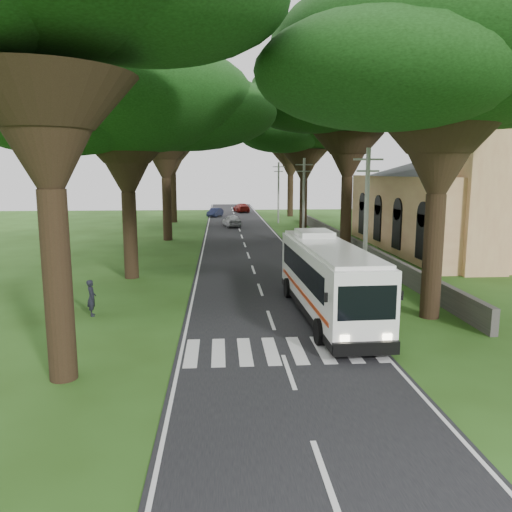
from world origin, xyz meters
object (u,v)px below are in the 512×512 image
at_px(coach_bus, 327,277).
at_px(pole_mid, 304,200).
at_px(distant_car_c, 241,208).
at_px(distant_car_a, 232,221).
at_px(pedestrian, 92,298).
at_px(pole_far, 278,191).
at_px(distant_car_b, 215,212).
at_px(pole_near, 366,221).
at_px(church, 455,194).

bearing_deg(coach_bus, pole_mid, 81.52).
bearing_deg(distant_car_c, distant_car_a, 74.28).
xyz_separation_m(coach_bus, pedestrian, (-11.09, 0.81, -0.99)).
bearing_deg(coach_bus, distant_car_c, 89.56).
bearing_deg(pedestrian, distant_car_a, -27.84).
xyz_separation_m(pole_mid, pole_far, (0.00, 20.00, 0.00)).
xyz_separation_m(distant_car_b, pedestrian, (-5.39, -52.53, 0.19)).
relative_size(pole_mid, pole_far, 1.00).
distance_m(distant_car_a, distant_car_b, 14.50).
distance_m(pole_far, distant_car_c, 19.08).
bearing_deg(pole_mid, distant_car_c, 96.12).
bearing_deg(pole_near, distant_car_c, 94.03).
xyz_separation_m(pole_far, pedestrian, (-13.89, -42.60, -3.31)).
height_order(church, pole_near, church).
height_order(church, distant_car_c, church).
bearing_deg(distant_car_b, coach_bus, -64.54).
bearing_deg(pole_near, pole_mid, 90.00).
relative_size(distant_car_a, distant_car_c, 0.87).
bearing_deg(church, distant_car_c, 111.06).
bearing_deg(pole_mid, pedestrian, -121.58).
relative_size(distant_car_a, pedestrian, 2.52).
xyz_separation_m(pole_near, distant_car_b, (-8.50, 49.93, -3.50)).
height_order(distant_car_b, distant_car_c, distant_car_c).
xyz_separation_m(coach_bus, distant_car_b, (-5.70, 53.34, -1.18)).
xyz_separation_m(distant_car_a, distant_car_b, (-2.18, 14.34, -0.10)).
height_order(pole_mid, distant_car_c, pole_mid).
xyz_separation_m(coach_bus, distant_car_c, (-1.31, 61.73, -1.09)).
xyz_separation_m(church, coach_bus, (-15.17, -18.96, -3.05)).
bearing_deg(pole_far, distant_car_b, 130.56).
height_order(pole_near, pedestrian, pole_near).
distance_m(church, distant_car_b, 40.44).
relative_size(pole_mid, distant_car_c, 1.58).
relative_size(church, distant_car_b, 6.10).
relative_size(pole_near, distant_car_c, 1.58).
bearing_deg(distant_car_c, distant_car_b, 52.20).
bearing_deg(pole_mid, church, -19.81).
distance_m(distant_car_a, pedestrian, 38.94).
height_order(pole_near, distant_car_a, pole_near).
bearing_deg(pole_near, church, 51.50).
bearing_deg(distant_car_c, church, 100.89).
height_order(pole_mid, pole_far, same).
relative_size(church, pole_mid, 3.00).
distance_m(distant_car_b, pedestrian, 52.81).
xyz_separation_m(distant_car_a, distant_car_c, (2.21, 22.72, -0.02)).
height_order(pole_mid, coach_bus, pole_mid).
relative_size(church, coach_bus, 2.04).
height_order(church, pedestrian, church).
distance_m(church, pole_mid, 13.16).
distance_m(church, distant_car_c, 46.02).
height_order(distant_car_a, distant_car_b, distant_car_a).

